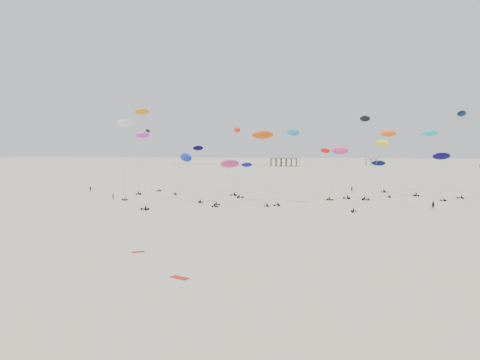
% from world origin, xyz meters
% --- Properties ---
extents(ground_plane, '(900.00, 900.00, 0.00)m').
position_xyz_m(ground_plane, '(0.00, 200.00, 0.00)').
color(ground_plane, beige).
extents(pavilion_main, '(21.00, 13.00, 9.80)m').
position_xyz_m(pavilion_main, '(-10.00, 350.00, 4.22)').
color(pavilion_main, brown).
rests_on(pavilion_main, ground).
extents(pavilion_small, '(9.00, 7.00, 8.00)m').
position_xyz_m(pavilion_small, '(60.00, 380.00, 3.49)').
color(pavilion_small, brown).
rests_on(pavilion_small, ground).
extents(pier_fence, '(80.20, 0.20, 1.50)m').
position_xyz_m(pier_fence, '(-62.00, 350.00, 0.77)').
color(pier_fence, black).
rests_on(pier_fence, ground).
extents(rig_0, '(7.50, 12.94, 17.23)m').
position_xyz_m(rig_0, '(-22.14, 125.68, 10.48)').
color(rig_0, black).
rests_on(rig_0, ground).
extents(rig_1, '(7.76, 6.93, 21.06)m').
position_xyz_m(rig_1, '(-37.75, 131.67, 12.76)').
color(rig_1, black).
rests_on(rig_1, ground).
extents(rig_2, '(9.09, 16.13, 27.32)m').
position_xyz_m(rig_2, '(-25.72, 92.91, 16.25)').
color(rig_2, black).
rests_on(rig_2, ground).
extents(rig_3, '(5.33, 11.81, 22.81)m').
position_xyz_m(rig_3, '(28.00, 94.37, 15.10)').
color(rig_3, black).
rests_on(rig_3, ground).
extents(rig_4, '(6.42, 7.96, 15.04)m').
position_xyz_m(rig_4, '(23.49, 115.80, 12.04)').
color(rig_4, black).
rests_on(rig_4, ground).
extents(rig_5, '(4.30, 5.47, 19.57)m').
position_xyz_m(rig_5, '(-36.71, 119.86, 13.94)').
color(rig_5, black).
rests_on(rig_5, ground).
extents(rig_6, '(5.59, 17.49, 17.17)m').
position_xyz_m(rig_6, '(-6.10, 105.01, 9.24)').
color(rig_6, black).
rests_on(rig_6, ground).
extents(rig_7, '(5.91, 16.09, 23.28)m').
position_xyz_m(rig_7, '(-6.37, 121.61, 13.07)').
color(rig_7, black).
rests_on(rig_7, ground).
extents(rig_8, '(5.73, 10.08, 19.46)m').
position_xyz_m(rig_8, '(3.78, 101.47, 15.66)').
color(rig_8, black).
rests_on(rig_8, ground).
extents(rig_9, '(4.73, 5.60, 22.55)m').
position_xyz_m(rig_9, '(-35.37, 104.04, 17.97)').
color(rig_9, black).
rests_on(rig_9, ground).
extents(rig_10, '(9.38, 17.35, 19.72)m').
position_xyz_m(rig_10, '(21.75, 125.63, 9.69)').
color(rig_10, black).
rests_on(rig_10, ground).
extents(rig_11, '(8.24, 13.96, 16.11)m').
position_xyz_m(rig_11, '(-3.65, 103.31, 6.35)').
color(rig_11, black).
rests_on(rig_11, ground).
extents(rig_12, '(5.66, 13.05, 26.40)m').
position_xyz_m(rig_12, '(60.02, 130.28, 20.32)').
color(rig_12, black).
rests_on(rig_12, ground).
extents(rig_13, '(7.78, 10.04, 11.75)m').
position_xyz_m(rig_13, '(-10.63, 125.80, 7.66)').
color(rig_13, black).
rests_on(rig_13, ground).
extents(rig_14, '(9.74, 16.76, 20.40)m').
position_xyz_m(rig_14, '(35.56, 123.68, 12.64)').
color(rig_14, black).
rests_on(rig_14, ground).
extents(rig_15, '(8.07, 5.71, 13.22)m').
position_xyz_m(rig_15, '(-16.50, 101.30, 10.49)').
color(rig_15, black).
rests_on(rig_15, ground).
extents(rig_16, '(5.79, 11.19, 20.81)m').
position_xyz_m(rig_16, '(40.66, 144.08, 16.24)').
color(rig_16, black).
rests_on(rig_16, ground).
extents(rig_17, '(5.61, 8.65, 13.67)m').
position_xyz_m(rig_17, '(52.23, 120.24, 11.01)').
color(rig_17, black).
rests_on(rig_17, ground).
extents(rig_19, '(10.42, 17.07, 23.69)m').
position_xyz_m(rig_19, '(51.95, 138.03, 15.12)').
color(rig_19, black).
rests_on(rig_19, ground).
extents(rig_20, '(4.83, 16.08, 15.82)m').
position_xyz_m(rig_20, '(37.04, 132.90, 8.22)').
color(rig_20, black).
rests_on(rig_20, ground).
extents(rig_21, '(6.64, 16.86, 21.84)m').
position_xyz_m(rig_21, '(10.67, 108.26, 16.94)').
color(rig_21, black).
rests_on(rig_21, ground).
extents(spectator_0, '(0.90, 0.85, 2.04)m').
position_xyz_m(spectator_0, '(-38.83, 103.32, 0.00)').
color(spectator_0, black).
rests_on(spectator_0, ground).
extents(spectator_1, '(1.21, 0.85, 2.25)m').
position_xyz_m(spectator_1, '(44.90, 96.30, 0.00)').
color(spectator_1, black).
rests_on(spectator_1, ground).
extents(spectator_2, '(1.42, 1.06, 2.14)m').
position_xyz_m(spectator_2, '(-56.67, 124.37, 0.00)').
color(spectator_2, black).
rests_on(spectator_2, ground).
extents(spectator_3, '(0.84, 0.67, 2.05)m').
position_xyz_m(spectator_3, '(28.90, 139.59, 0.00)').
color(spectator_3, black).
rests_on(spectator_3, ground).
extents(grounded_kite_a, '(2.37, 1.78, 0.08)m').
position_xyz_m(grounded_kite_a, '(3.06, 30.06, 0.00)').
color(grounded_kite_a, red).
rests_on(grounded_kite_a, ground).
extents(grounded_kite_b, '(1.87, 1.63, 0.07)m').
position_xyz_m(grounded_kite_b, '(-6.47, 41.63, 0.00)').
color(grounded_kite_b, red).
rests_on(grounded_kite_b, ground).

